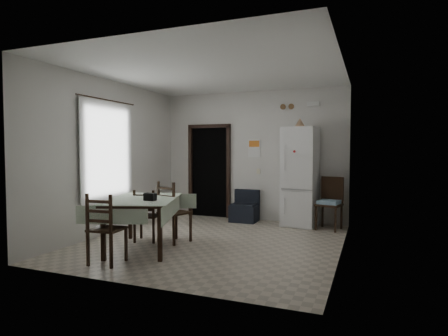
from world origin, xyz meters
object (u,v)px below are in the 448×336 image
Objects in this scene: fridge at (300,177)px; dining_chair_far_left at (147,215)px; navy_seat at (244,206)px; dining_table at (143,224)px; dining_chair_near_head at (107,228)px; dining_chair_far_right at (175,212)px; corner_chair at (329,204)px.

fridge is 2.27× the size of dining_chair_far_left.
dining_chair_far_left is (-2.23, -2.29, -0.57)m from fridge.
dining_table is at bearing -106.50° from navy_seat.
navy_seat is at bearing -128.52° from dining_chair_far_left.
dining_chair_near_head is (-0.81, -3.60, 0.15)m from navy_seat.
navy_seat is 2.87m from dining_table.
dining_chair_far_right reaches higher than dining_chair_near_head.
corner_chair is at bearing -11.68° from fridge.
dining_chair_far_left is at bearing -114.53° from navy_seat.
navy_seat is (-1.22, 0.00, -0.68)m from fridge.
dining_chair_near_head is (-2.64, -3.41, -0.02)m from corner_chair.
corner_chair is 3.54m from dining_chair_far_left.
dining_chair_near_head is at bearing -111.33° from dining_table.
corner_chair is 1.16× the size of dining_chair_far_left.
dining_chair_near_head is at bearing -103.33° from navy_seat.
dining_chair_near_head is (-0.03, -0.85, 0.09)m from dining_table.
dining_chair_far_right reaches higher than navy_seat.
dining_chair_far_left is at bearing -85.55° from dining_chair_near_head.
dining_table is 1.73× the size of dining_chair_far_left.
fridge is 0.81m from corner_chair.
navy_seat is 2.25m from dining_chair_far_right.
dining_chair_far_left reaches higher than navy_seat.
fridge is 3.25m from dining_chair_far_left.
corner_chair is 1.05× the size of dining_chair_near_head.
dining_chair_far_right is 1.45m from dining_chair_near_head.
fridge is at bearing -110.19° from dining_chair_far_right.
dining_chair_far_left is at bearing 32.03° from dining_chair_far_right.
dining_table is 1.48× the size of dining_chair_far_right.
corner_chair is at bearing 25.09° from dining_table.
corner_chair is 3.66m from dining_table.
dining_chair_near_head is (0.21, -1.31, 0.05)m from dining_chair_far_left.
dining_chair_far_right is (-0.54, -2.18, 0.18)m from navy_seat.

